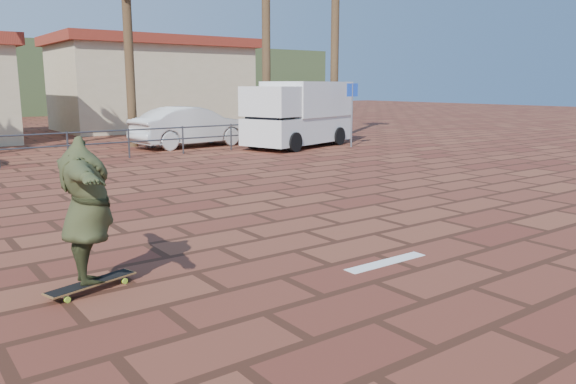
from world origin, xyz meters
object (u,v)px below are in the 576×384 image
(longboard, at_px, (92,284))
(campervan, at_px, (299,113))
(skateboarder, at_px, (86,211))
(car_white, at_px, (192,127))

(longboard, height_order, campervan, campervan)
(longboard, xyz_separation_m, skateboarder, (0.00, -0.00, 0.90))
(longboard, bearing_deg, car_white, 42.91)
(skateboarder, height_order, campervan, campervan)
(longboard, distance_m, skateboarder, 0.90)
(car_white, bearing_deg, longboard, 143.51)
(campervan, bearing_deg, car_white, 126.24)
(skateboarder, height_order, car_white, skateboarder)
(longboard, xyz_separation_m, car_white, (8.38, 13.94, 0.71))
(campervan, height_order, car_white, campervan)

